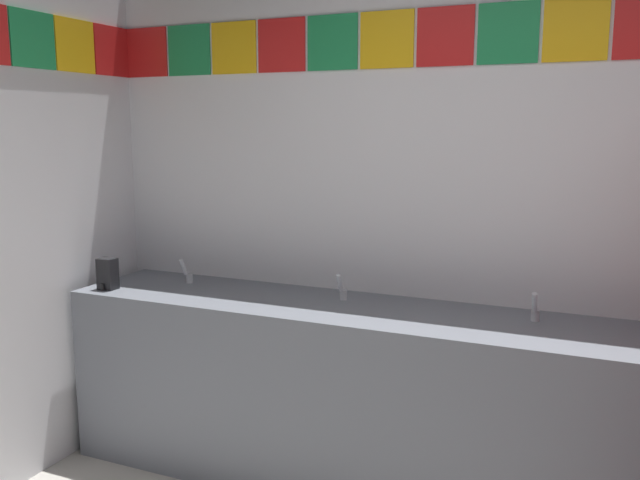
% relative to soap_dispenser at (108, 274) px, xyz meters
% --- Properties ---
extents(wall_back, '(4.39, 0.09, 2.57)m').
position_rel_soap_dispenser_xyz_m(wall_back, '(2.01, 0.51, 0.33)').
color(wall_back, silver).
rests_on(wall_back, ground_plane).
extents(vanity_counter, '(2.64, 0.59, 0.88)m').
position_rel_soap_dispenser_xyz_m(vanity_counter, '(1.18, 0.17, -0.51)').
color(vanity_counter, slate).
rests_on(vanity_counter, ground_plane).
extents(faucet_left, '(0.04, 0.10, 0.14)m').
position_rel_soap_dispenser_xyz_m(faucet_left, '(0.30, 0.26, -0.03)').
color(faucet_left, silver).
rests_on(faucet_left, vanity_counter).
extents(faucet_center, '(0.04, 0.10, 0.14)m').
position_rel_soap_dispenser_xyz_m(faucet_center, '(1.18, 0.26, -0.03)').
color(faucet_center, silver).
rests_on(faucet_center, vanity_counter).
extents(faucet_right, '(0.04, 0.10, 0.14)m').
position_rel_soap_dispenser_xyz_m(faucet_right, '(2.06, 0.26, -0.03)').
color(faucet_right, silver).
rests_on(faucet_right, vanity_counter).
extents(soap_dispenser, '(0.09, 0.09, 0.16)m').
position_rel_soap_dispenser_xyz_m(soap_dispenser, '(0.00, 0.00, 0.00)').
color(soap_dispenser, black).
rests_on(soap_dispenser, vanity_counter).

